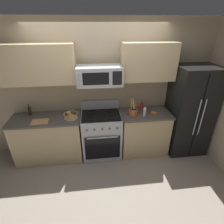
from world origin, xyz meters
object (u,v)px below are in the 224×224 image
(cutting_board, at_px, (40,122))
(bottle_hot_sauce, at_px, (142,105))
(range_oven, at_px, (102,134))
(bottle_vinegar, at_px, (145,111))
(bottle_soy, at_px, (30,110))
(prep_bowl, at_px, (154,113))
(refrigerator, at_px, (189,111))
(utensil_crock, at_px, (133,111))
(microwave, at_px, (99,75))
(fruit_basket, at_px, (71,115))

(cutting_board, xyz_separation_m, bottle_hot_sauce, (1.94, 0.32, 0.08))
(range_oven, height_order, bottle_vinegar, bottle_vinegar)
(bottle_hot_sauce, xyz_separation_m, bottle_soy, (-2.19, -0.00, 0.01))
(range_oven, relative_size, prep_bowl, 10.51)
(bottle_hot_sauce, bearing_deg, range_oven, -167.87)
(refrigerator, height_order, utensil_crock, refrigerator)
(cutting_board, distance_m, bottle_vinegar, 1.91)
(microwave, xyz_separation_m, cutting_board, (-1.10, -0.16, -0.76))
(bottle_vinegar, height_order, bottle_soy, bottle_vinegar)
(range_oven, distance_m, utensil_crock, 0.80)
(cutting_board, height_order, bottle_hot_sauce, bottle_hot_sauce)
(utensil_crock, bearing_deg, prep_bowl, -1.07)
(bottle_hot_sauce, relative_size, bottle_vinegar, 0.86)
(refrigerator, relative_size, utensil_crock, 5.36)
(bottle_hot_sauce, distance_m, bottle_soy, 2.19)
(refrigerator, height_order, fruit_basket, refrigerator)
(bottle_hot_sauce, bearing_deg, fruit_basket, -171.39)
(fruit_basket, relative_size, bottle_soy, 1.22)
(range_oven, xyz_separation_m, utensil_crock, (0.61, -0.06, 0.51))
(utensil_crock, relative_size, prep_bowl, 3.25)
(bottle_hot_sauce, bearing_deg, bottle_vinegar, -95.94)
(microwave, xyz_separation_m, bottle_hot_sauce, (0.85, 0.16, -0.68))
(refrigerator, bearing_deg, bottle_hot_sauce, 167.88)
(utensil_crock, bearing_deg, fruit_basket, 178.63)
(utensil_crock, distance_m, bottle_hot_sauce, 0.34)
(refrigerator, height_order, prep_bowl, refrigerator)
(cutting_board, distance_m, prep_bowl, 2.12)
(utensil_crock, bearing_deg, range_oven, 174.46)
(fruit_basket, distance_m, bottle_vinegar, 1.38)
(utensil_crock, xyz_separation_m, bottle_vinegar, (0.20, -0.07, 0.02))
(cutting_board, bearing_deg, refrigerator, 2.34)
(refrigerator, distance_m, microwave, 1.94)
(refrigerator, relative_size, bottle_hot_sauce, 9.52)
(bottle_vinegar, bearing_deg, prep_bowl, 17.99)
(refrigerator, bearing_deg, utensil_crock, -177.92)
(microwave, height_order, cutting_board, microwave)
(refrigerator, xyz_separation_m, prep_bowl, (-0.76, -0.05, 0.03))
(microwave, relative_size, cutting_board, 2.65)
(range_oven, bearing_deg, bottle_soy, 172.40)
(bottle_vinegar, bearing_deg, microwave, 168.95)
(fruit_basket, bearing_deg, refrigerator, 0.35)
(bottle_soy, xyz_separation_m, prep_bowl, (2.36, -0.25, -0.08))
(microwave, height_order, bottle_soy, microwave)
(refrigerator, height_order, cutting_board, refrigerator)
(bottle_soy, bearing_deg, bottle_vinegar, -8.24)
(bottle_hot_sauce, bearing_deg, bottle_soy, -179.92)
(range_oven, distance_m, bottle_soy, 1.46)
(range_oven, distance_m, bottle_hot_sauce, 1.01)
(bottle_soy, bearing_deg, utensil_crock, -6.95)
(range_oven, bearing_deg, refrigerator, -0.56)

